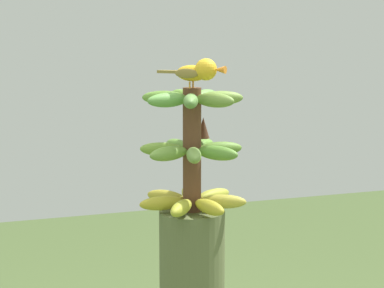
% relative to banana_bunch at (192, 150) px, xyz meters
% --- Properties ---
extents(banana_bunch, '(0.31, 0.31, 0.35)m').
position_rel_banana_bunch_xyz_m(banana_bunch, '(0.00, 0.00, 0.00)').
color(banana_bunch, brown).
rests_on(banana_bunch, banana_tree).
extents(perched_bird, '(0.17, 0.16, 0.08)m').
position_rel_banana_bunch_xyz_m(perched_bird, '(0.03, 0.01, 0.22)').
color(perched_bird, '#C68933').
rests_on(perched_bird, banana_bunch).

